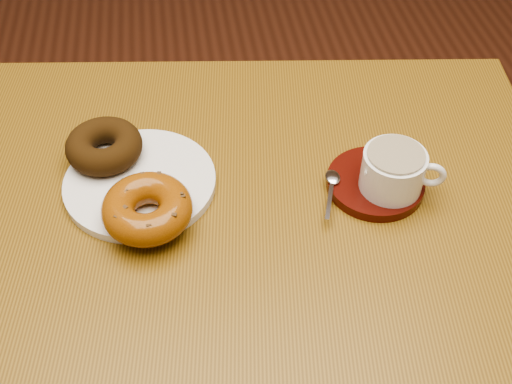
{
  "coord_description": "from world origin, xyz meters",
  "views": [
    {
      "loc": [
        -0.14,
        -0.61,
        1.44
      ],
      "look_at": [
        -0.06,
        -0.04,
        0.83
      ],
      "focal_mm": 45.0,
      "sensor_mm": 36.0,
      "label": 1
    }
  ],
  "objects": [
    {
      "name": "cafe_table",
      "position": [
        -0.08,
        -0.04,
        0.68
      ],
      "size": [
        0.94,
        0.76,
        0.81
      ],
      "rotation": [
        0.0,
        0.0,
        -0.13
      ],
      "color": "brown",
      "rests_on": "ground"
    },
    {
      "name": "donut_plate",
      "position": [
        -0.21,
        0.01,
        0.82
      ],
      "size": [
        0.24,
        0.24,
        0.01
      ],
      "primitive_type": "cylinder",
      "rotation": [
        0.0,
        0.0,
        0.2
      ],
      "color": "white",
      "rests_on": "cafe_table"
    },
    {
      "name": "donut_cinnamon",
      "position": [
        -0.26,
        0.07,
        0.85
      ],
      "size": [
        0.12,
        0.12,
        0.04
      ],
      "primitive_type": "torus",
      "rotation": [
        0.0,
        0.0,
        -0.18
      ],
      "color": "#301D09",
      "rests_on": "donut_plate"
    },
    {
      "name": "donut_caramel",
      "position": [
        -0.2,
        -0.06,
        0.85
      ],
      "size": [
        0.15,
        0.15,
        0.04
      ],
      "rotation": [
        0.0,
        0.0,
        -0.36
      ],
      "color": "#88490E",
      "rests_on": "donut_plate"
    },
    {
      "name": "saucer",
      "position": [
        0.1,
        -0.03,
        0.82
      ],
      "size": [
        0.17,
        0.17,
        0.01
      ],
      "primitive_type": "cylinder",
      "rotation": [
        0.0,
        0.0,
        0.3
      ],
      "color": "#390C07",
      "rests_on": "cafe_table"
    },
    {
      "name": "coffee_cup",
      "position": [
        0.12,
        -0.05,
        0.86
      ],
      "size": [
        0.11,
        0.08,
        0.06
      ],
      "rotation": [
        0.0,
        0.0,
        -0.36
      ],
      "color": "white",
      "rests_on": "saucer"
    },
    {
      "name": "teaspoon",
      "position": [
        0.04,
        -0.03,
        0.83
      ],
      "size": [
        0.04,
        0.09,
        0.01
      ],
      "rotation": [
        0.0,
        0.0,
        -0.32
      ],
      "color": "silver",
      "rests_on": "saucer"
    }
  ]
}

